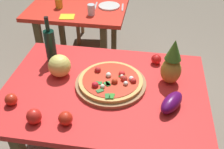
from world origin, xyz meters
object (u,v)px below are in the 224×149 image
(drinking_glass_juice, at_px, (59,3))
(tomato_by_bottle, at_px, (66,118))
(dining_chair, at_px, (90,8))
(pineapple_left, at_px, (172,64))
(eggplant, at_px, (172,102))
(drinking_glass_water, at_px, (91,10))
(tomato_near_board, at_px, (156,59))
(wine_bottle, at_px, (50,45))
(display_table, at_px, (105,98))
(dinner_plate, at_px, (109,6))
(pizza_board, at_px, (111,84))
(knife_utensil, at_px, (123,7))
(bell_pepper, at_px, (34,116))
(fork_utensil, at_px, (96,6))
(tomato_beside_pepper, at_px, (11,100))
(background_table, at_px, (79,16))
(pizza, at_px, (111,80))
(melon, at_px, (60,66))
(napkin_folded, at_px, (67,17))

(drinking_glass_juice, bearing_deg, tomato_by_bottle, -70.73)
(dining_chair, bearing_deg, pineapple_left, 112.81)
(dining_chair, relative_size, eggplant, 4.25)
(eggplant, relative_size, drinking_glass_water, 1.93)
(tomato_near_board, xyz_separation_m, drinking_glass_water, (-0.65, 0.74, 0.02))
(wine_bottle, relative_size, eggplant, 1.72)
(display_table, bearing_deg, tomato_by_bottle, -114.69)
(eggplant, distance_m, dinner_plate, 1.54)
(dining_chair, xyz_separation_m, drinking_glass_juice, (-0.16, -0.68, 0.33))
(pizza_board, bearing_deg, pineapple_left, 14.67)
(tomato_by_bottle, relative_size, drinking_glass_water, 0.77)
(drinking_glass_juice, xyz_separation_m, knife_utensil, (0.64, 0.10, -0.04))
(bell_pepper, relative_size, eggplant, 0.46)
(tomato_near_board, xyz_separation_m, fork_utensil, (-0.65, 0.96, -0.03))
(tomato_beside_pepper, bearing_deg, tomato_near_board, 34.20)
(dining_chair, height_order, fork_utensil, dining_chair)
(pineapple_left, bearing_deg, dining_chair, 118.44)
(background_table, xyz_separation_m, pizza, (0.55, -1.23, 0.16))
(display_table, xyz_separation_m, dining_chair, (-0.53, 1.87, -0.20))
(tomato_by_bottle, height_order, tomato_beside_pepper, tomato_by_bottle)
(pizza_board, height_order, tomato_beside_pepper, tomato_beside_pepper)
(melon, bearing_deg, tomato_by_bottle, -68.54)
(tomato_near_board, xyz_separation_m, drinking_glass_juice, (-1.01, 0.86, 0.01))
(wine_bottle, relative_size, melon, 2.24)
(pizza_board, bearing_deg, display_table, -137.20)
(drinking_glass_water, height_order, dinner_plate, drinking_glass_water)
(tomato_near_board, bearing_deg, tomato_by_bottle, -125.34)
(drinking_glass_water, bearing_deg, fork_utensil, 90.13)
(dining_chair, relative_size, wine_bottle, 2.47)
(eggplant, bearing_deg, tomato_by_bottle, -159.54)
(tomato_beside_pepper, bearing_deg, background_table, 89.79)
(pizza_board, distance_m, pineapple_left, 0.41)
(tomato_beside_pepper, distance_m, drinking_glass_water, 1.33)
(background_table, distance_m, fork_utensil, 0.23)
(tomato_by_bottle, height_order, drinking_glass_water, drinking_glass_water)
(background_table, bearing_deg, melon, -80.69)
(tomato_near_board, relative_size, drinking_glass_juice, 0.74)
(drinking_glass_juice, relative_size, napkin_folded, 0.70)
(melon, distance_m, bell_pepper, 0.44)
(dining_chair, bearing_deg, pizza, 101.53)
(bell_pepper, relative_size, napkin_folded, 0.66)
(melon, relative_size, eggplant, 0.77)
(tomato_by_bottle, xyz_separation_m, fork_utensil, (-0.17, 1.63, -0.04))
(pizza, bearing_deg, drinking_glass_juice, 122.12)
(tomato_beside_pepper, xyz_separation_m, napkin_folded, (-0.03, 1.22, -0.03))
(bell_pepper, bearing_deg, drinking_glass_juice, 103.12)
(pizza_board, xyz_separation_m, fork_utensil, (-0.36, 1.26, -0.01))
(drinking_glass_water, bearing_deg, bell_pepper, -90.11)
(background_table, height_order, fork_utensil, fork_utensil)
(tomato_near_board, distance_m, knife_utensil, 1.03)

